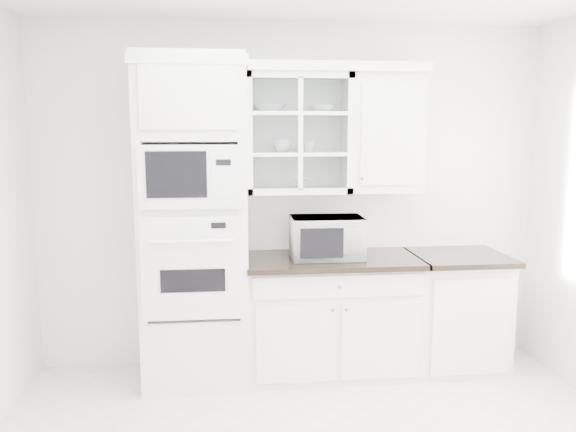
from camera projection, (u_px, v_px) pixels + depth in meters
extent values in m
cube|color=white|center=(292.00, 197.00, 4.48)|extent=(4.00, 0.02, 2.70)
cube|color=white|center=(195.00, 223.00, 4.12)|extent=(0.76, 0.65, 2.40)
cube|color=white|center=(193.00, 269.00, 3.83)|extent=(0.70, 0.03, 0.72)
cube|color=black|center=(193.00, 281.00, 3.82)|extent=(0.44, 0.01, 0.16)
cube|color=white|center=(190.00, 177.00, 3.74)|extent=(0.70, 0.03, 0.43)
cube|color=black|center=(176.00, 175.00, 3.71)|extent=(0.40, 0.01, 0.31)
cube|color=white|center=(331.00, 317.00, 4.36)|extent=(1.30, 0.60, 0.88)
cube|color=black|center=(333.00, 260.00, 4.26)|extent=(1.32, 0.67, 0.04)
cube|color=white|center=(455.00, 313.00, 4.46)|extent=(0.70, 0.60, 0.88)
cube|color=black|center=(459.00, 257.00, 4.36)|extent=(0.72, 0.67, 0.04)
cube|color=white|center=(298.00, 134.00, 4.26)|extent=(0.80, 0.33, 0.90)
cube|color=white|center=(298.00, 154.00, 4.28)|extent=(0.74, 0.29, 0.02)
cube|color=white|center=(298.00, 114.00, 4.24)|extent=(0.74, 0.29, 0.02)
cube|color=white|center=(385.00, 134.00, 4.33)|extent=(0.55, 0.33, 0.90)
cube|color=white|center=(284.00, 68.00, 4.15)|extent=(2.14, 0.38, 0.07)
imported|color=white|center=(326.00, 237.00, 4.25)|extent=(0.54, 0.45, 0.31)
imported|color=white|center=(270.00, 108.00, 4.20)|extent=(0.29, 0.29, 0.06)
imported|color=white|center=(322.00, 109.00, 4.25)|extent=(0.18, 0.18, 0.06)
imported|color=white|center=(282.00, 146.00, 4.27)|extent=(0.15, 0.15, 0.10)
imported|color=white|center=(309.00, 146.00, 4.28)|extent=(0.10, 0.10, 0.09)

